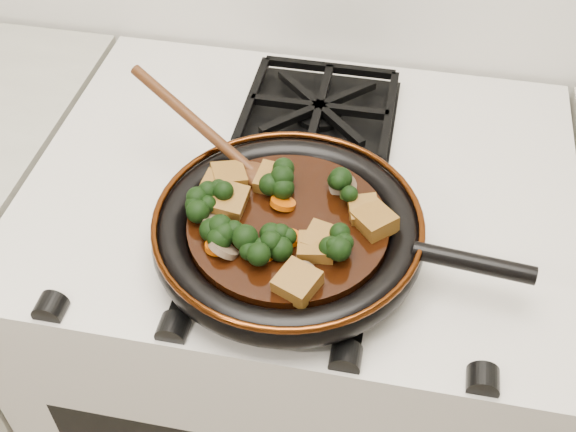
# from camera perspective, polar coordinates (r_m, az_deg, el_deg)

# --- Properties ---
(stove) EXTENTS (0.76, 0.60, 0.90)m
(stove) POSITION_cam_1_polar(r_m,az_deg,el_deg) (1.36, 0.87, -11.10)
(stove) COLOR beige
(stove) RESTS_ON ground
(burner_grate_front) EXTENTS (0.23, 0.23, 0.03)m
(burner_grate_front) POSITION_cam_1_polar(r_m,az_deg,el_deg) (0.90, -0.44, -2.48)
(burner_grate_front) COLOR black
(burner_grate_front) RESTS_ON stove
(burner_grate_back) EXTENTS (0.23, 0.23, 0.03)m
(burner_grate_back) POSITION_cam_1_polar(r_m,az_deg,el_deg) (1.11, 2.48, 8.26)
(burner_grate_back) COLOR black
(burner_grate_back) RESTS_ON stove
(skillet) EXTENTS (0.46, 0.33, 0.05)m
(skillet) POSITION_cam_1_polar(r_m,az_deg,el_deg) (0.88, 0.14, -1.20)
(skillet) COLOR black
(skillet) RESTS_ON burner_grate_front
(braising_sauce) EXTENTS (0.24, 0.24, 0.02)m
(braising_sauce) POSITION_cam_1_polar(r_m,az_deg,el_deg) (0.88, -0.00, -0.95)
(braising_sauce) COLOR black
(braising_sauce) RESTS_ON skillet
(tofu_cube_0) EXTENTS (0.05, 0.05, 0.03)m
(tofu_cube_0) POSITION_cam_1_polar(r_m,az_deg,el_deg) (0.89, -4.75, 1.14)
(tofu_cube_0) COLOR brown
(tofu_cube_0) RESTS_ON braising_sauce
(tofu_cube_1) EXTENTS (0.06, 0.06, 0.03)m
(tofu_cube_1) POSITION_cam_1_polar(r_m,az_deg,el_deg) (0.92, -4.72, 3.05)
(tofu_cube_1) COLOR brown
(tofu_cube_1) RESTS_ON braising_sauce
(tofu_cube_2) EXTENTS (0.05, 0.05, 0.03)m
(tofu_cube_2) POSITION_cam_1_polar(r_m,az_deg,el_deg) (0.91, -1.18, 2.83)
(tofu_cube_2) COLOR brown
(tofu_cube_2) RESTS_ON braising_sauce
(tofu_cube_3) EXTENTS (0.04, 0.05, 0.03)m
(tofu_cube_3) POSITION_cam_1_polar(r_m,az_deg,el_deg) (0.84, 2.58, -1.91)
(tofu_cube_3) COLOR brown
(tofu_cube_3) RESTS_ON braising_sauce
(tofu_cube_4) EXTENTS (0.06, 0.06, 0.03)m
(tofu_cube_4) POSITION_cam_1_polar(r_m,az_deg,el_deg) (0.80, 0.74, -5.31)
(tofu_cube_4) COLOR brown
(tofu_cube_4) RESTS_ON braising_sauce
(tofu_cube_5) EXTENTS (0.05, 0.04, 0.02)m
(tofu_cube_5) POSITION_cam_1_polar(r_m,az_deg,el_deg) (0.83, 2.21, -2.54)
(tofu_cube_5) COLOR brown
(tofu_cube_5) RESTS_ON braising_sauce
(tofu_cube_6) EXTENTS (0.04, 0.04, 0.03)m
(tofu_cube_6) POSITION_cam_1_polar(r_m,az_deg,el_deg) (0.91, -5.63, 2.24)
(tofu_cube_6) COLOR brown
(tofu_cube_6) RESTS_ON braising_sauce
(tofu_cube_7) EXTENTS (0.05, 0.05, 0.03)m
(tofu_cube_7) POSITION_cam_1_polar(r_m,az_deg,el_deg) (0.88, 6.01, 0.43)
(tofu_cube_7) COLOR brown
(tofu_cube_7) RESTS_ON braising_sauce
(tofu_cube_8) EXTENTS (0.06, 0.06, 0.03)m
(tofu_cube_8) POSITION_cam_1_polar(r_m,az_deg,el_deg) (0.87, 6.85, -0.40)
(tofu_cube_8) COLOR brown
(tofu_cube_8) RESTS_ON braising_sauce
(broccoli_floret_0) EXTENTS (0.09, 0.09, 0.07)m
(broccoli_floret_0) POSITION_cam_1_polar(r_m,az_deg,el_deg) (0.83, 3.55, -2.27)
(broccoli_floret_0) COLOR black
(broccoli_floret_0) RESTS_ON braising_sauce
(broccoli_floret_1) EXTENTS (0.08, 0.09, 0.07)m
(broccoli_floret_1) POSITION_cam_1_polar(r_m,az_deg,el_deg) (0.89, -5.28, 2.06)
(broccoli_floret_1) COLOR black
(broccoli_floret_1) RESTS_ON braising_sauce
(broccoli_floret_2) EXTENTS (0.08, 0.09, 0.07)m
(broccoli_floret_2) POSITION_cam_1_polar(r_m,az_deg,el_deg) (0.85, -5.20, -1.31)
(broccoli_floret_2) COLOR black
(broccoli_floret_2) RESTS_ON braising_sauce
(broccoli_floret_3) EXTENTS (0.08, 0.08, 0.06)m
(broccoli_floret_3) POSITION_cam_1_polar(r_m,az_deg,el_deg) (0.83, -0.68, -2.28)
(broccoli_floret_3) COLOR black
(broccoli_floret_3) RESTS_ON braising_sauce
(broccoli_floret_4) EXTENTS (0.08, 0.08, 0.06)m
(broccoli_floret_4) POSITION_cam_1_polar(r_m,az_deg,el_deg) (0.89, 4.53, 2.05)
(broccoli_floret_4) COLOR black
(broccoli_floret_4) RESTS_ON braising_sauce
(broccoli_floret_5) EXTENTS (0.08, 0.08, 0.07)m
(broccoli_floret_5) POSITION_cam_1_polar(r_m,az_deg,el_deg) (0.88, -6.52, 0.60)
(broccoli_floret_5) COLOR black
(broccoli_floret_5) RESTS_ON braising_sauce
(broccoli_floret_6) EXTENTS (0.09, 0.08, 0.08)m
(broccoli_floret_6) POSITION_cam_1_polar(r_m,az_deg,el_deg) (0.90, -0.69, 2.73)
(broccoli_floret_6) COLOR black
(broccoli_floret_6) RESTS_ON braising_sauce
(broccoli_floret_7) EXTENTS (0.07, 0.07, 0.08)m
(broccoli_floret_7) POSITION_cam_1_polar(r_m,az_deg,el_deg) (0.83, -2.74, -2.66)
(broccoli_floret_7) COLOR black
(broccoli_floret_7) RESTS_ON braising_sauce
(carrot_coin_0) EXTENTS (0.03, 0.03, 0.02)m
(carrot_coin_0) POSITION_cam_1_polar(r_m,az_deg,el_deg) (0.89, -0.41, 1.02)
(carrot_coin_0) COLOR #B44605
(carrot_coin_0) RESTS_ON braising_sauce
(carrot_coin_1) EXTENTS (0.03, 0.03, 0.02)m
(carrot_coin_1) POSITION_cam_1_polar(r_m,az_deg,el_deg) (0.85, 3.15, -1.34)
(carrot_coin_1) COLOR #B44605
(carrot_coin_1) RESTS_ON braising_sauce
(carrot_coin_2) EXTENTS (0.03, 0.03, 0.01)m
(carrot_coin_2) POSITION_cam_1_polar(r_m,az_deg,el_deg) (0.85, 0.08, -1.73)
(carrot_coin_2) COLOR #B44605
(carrot_coin_2) RESTS_ON braising_sauce
(carrot_coin_3) EXTENTS (0.03, 0.03, 0.01)m
(carrot_coin_3) POSITION_cam_1_polar(r_m,az_deg,el_deg) (0.92, -1.11, 2.79)
(carrot_coin_3) COLOR #B44605
(carrot_coin_3) RESTS_ON braising_sauce
(carrot_coin_4) EXTENTS (0.03, 0.03, 0.01)m
(carrot_coin_4) POSITION_cam_1_polar(r_m,az_deg,el_deg) (0.84, -5.67, -2.44)
(carrot_coin_4) COLOR #B44605
(carrot_coin_4) RESTS_ON braising_sauce
(carrot_coin_5) EXTENTS (0.03, 0.03, 0.02)m
(carrot_coin_5) POSITION_cam_1_polar(r_m,az_deg,el_deg) (0.83, -1.95, -2.81)
(carrot_coin_5) COLOR #B44605
(carrot_coin_5) RESTS_ON braising_sauce
(mushroom_slice_0) EXTENTS (0.04, 0.03, 0.03)m
(mushroom_slice_0) POSITION_cam_1_polar(r_m,az_deg,el_deg) (0.91, 4.36, 2.37)
(mushroom_slice_0) COLOR brown
(mushroom_slice_0) RESTS_ON braising_sauce
(mushroom_slice_1) EXTENTS (0.04, 0.04, 0.02)m
(mushroom_slice_1) POSITION_cam_1_polar(r_m,az_deg,el_deg) (0.87, -5.87, -0.40)
(mushroom_slice_1) COLOR brown
(mushroom_slice_1) RESTS_ON braising_sauce
(mushroom_slice_2) EXTENTS (0.03, 0.03, 0.02)m
(mushroom_slice_2) POSITION_cam_1_polar(r_m,az_deg,el_deg) (0.81, 1.45, -4.61)
(mushroom_slice_2) COLOR brown
(mushroom_slice_2) RESTS_ON braising_sauce
(mushroom_slice_3) EXTENTS (0.05, 0.05, 0.03)m
(mushroom_slice_3) POSITION_cam_1_polar(r_m,az_deg,el_deg) (0.84, -5.11, -2.58)
(mushroom_slice_3) COLOR brown
(mushroom_slice_3) RESTS_ON braising_sauce
(wooden_spoon) EXTENTS (0.14, 0.09, 0.22)m
(wooden_spoon) POSITION_cam_1_polar(r_m,az_deg,el_deg) (0.94, -5.28, 5.65)
(wooden_spoon) COLOR #46240F
(wooden_spoon) RESTS_ON braising_sauce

